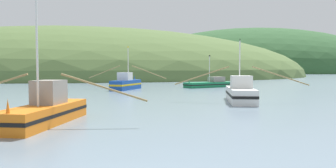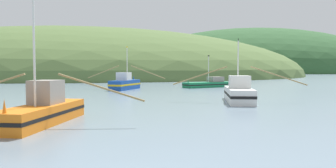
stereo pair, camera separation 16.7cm
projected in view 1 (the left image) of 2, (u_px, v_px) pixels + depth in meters
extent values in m
ellipsoid|color=#516B38|center=(80.00, 75.00, 150.23)|extent=(207.66, 166.13, 42.72)
ellipsoid|color=#2D562D|center=(250.00, 72.00, 263.98)|extent=(217.11, 173.69, 73.12)
cube|color=white|center=(239.00, 95.00, 30.38)|extent=(3.10, 7.96, 1.39)
cube|color=black|center=(239.00, 94.00, 30.38)|extent=(3.13, 8.04, 0.25)
cone|color=white|center=(235.00, 83.00, 33.87)|extent=(0.22, 0.22, 0.70)
cube|color=silver|center=(240.00, 82.00, 29.75)|extent=(2.13, 2.27, 1.21)
cylinder|color=silver|center=(239.00, 64.00, 30.99)|extent=(0.12, 0.12, 4.69)
cube|color=black|center=(239.00, 40.00, 30.87)|extent=(0.07, 0.36, 0.20)
cylinder|color=#997F4C|center=(201.00, 76.00, 30.70)|extent=(5.39, 0.73, 1.91)
cylinder|color=#997F4C|center=(279.00, 76.00, 29.87)|extent=(5.39, 0.73, 1.91)
cube|color=orange|center=(44.00, 114.00, 18.22)|extent=(2.95, 7.78, 1.14)
cube|color=black|center=(44.00, 113.00, 18.22)|extent=(2.97, 7.85, 0.20)
cone|color=orange|center=(6.00, 106.00, 14.71)|extent=(0.22, 0.22, 0.70)
cube|color=gray|center=(48.00, 92.00, 18.66)|extent=(1.69, 2.09, 1.45)
cylinder|color=silver|center=(36.00, 51.00, 17.28)|extent=(0.12, 0.12, 6.30)
cylinder|color=#997F4C|center=(103.00, 87.00, 17.74)|extent=(5.13, 0.70, 1.64)
cube|color=#19479E|center=(125.00, 85.00, 48.13)|extent=(4.18, 7.48, 1.48)
cube|color=gold|center=(125.00, 84.00, 48.12)|extent=(4.22, 7.56, 0.27)
cone|color=#19479E|center=(133.00, 77.00, 51.22)|extent=(0.25, 0.25, 0.70)
cube|color=silver|center=(124.00, 76.00, 47.67)|extent=(2.28, 2.29, 1.24)
cylinder|color=silver|center=(127.00, 64.00, 48.74)|extent=(0.12, 0.12, 5.11)
cube|color=gold|center=(127.00, 47.00, 48.60)|extent=(0.14, 0.35, 0.20)
cylinder|color=#997F4C|center=(103.00, 72.00, 49.16)|extent=(5.37, 1.79, 2.07)
cylinder|color=#997F4C|center=(148.00, 72.00, 46.89)|extent=(5.37, 1.79, 2.07)
cube|color=#197A47|center=(208.00, 85.00, 54.17)|extent=(9.31, 7.10, 0.92)
cube|color=black|center=(208.00, 84.00, 54.16)|extent=(9.41, 7.17, 0.17)
cone|color=#197A47|center=(188.00, 81.00, 51.82)|extent=(0.28, 0.28, 0.70)
cube|color=gray|center=(215.00, 79.00, 55.01)|extent=(3.18, 2.91, 0.92)
cylinder|color=silver|center=(208.00, 69.00, 54.06)|extent=(0.12, 0.12, 4.49)
cube|color=black|center=(208.00, 56.00, 53.95)|extent=(0.32, 0.22, 0.20)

